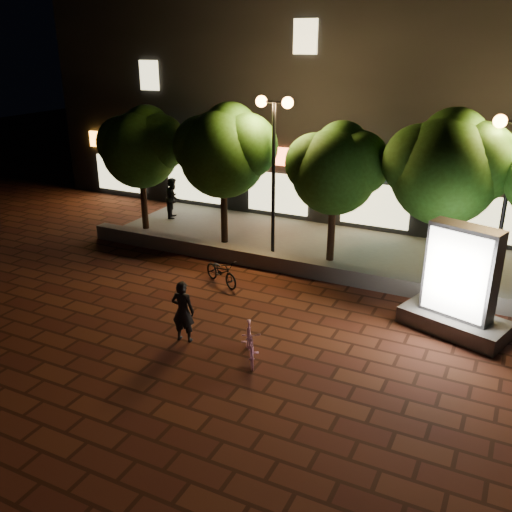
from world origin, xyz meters
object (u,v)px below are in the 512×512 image
Objects in this scene: rider at (183,311)px; street_lamp_right at (512,160)px; scooter_parked at (221,272)px; street_lamp_left at (274,136)px; tree_far_left at (142,145)px; tree_mid at (337,166)px; ad_kiosk at (459,290)px; tree_left at (225,148)px; tree_right at (448,165)px; pedestrian at (173,198)px; scooter_pink at (250,343)px.

street_lamp_right is at bearing -144.54° from rider.
street_lamp_left is at bearing 19.15° from scooter_parked.
tree_far_left is 1.03× the size of tree_mid.
ad_kiosk is 6.74m from scooter_parked.
street_lamp_right is 3.28× the size of scooter_parked.
street_lamp_right is at bearing -42.33° from scooter_parked.
tree_left is 0.97× the size of tree_right.
tree_mid is at bearing 144.27° from ad_kiosk.
pedestrian is (-10.67, 1.60, -2.66)m from tree_right.
tree_right reaches higher than scooter_parked.
scooter_pink is (7.80, -6.63, -2.85)m from tree_far_left.
tree_left is 4.51m from pedestrian.
tree_mid is at bearing -0.00° from tree_far_left.
tree_right reaches higher than tree_left.
tree_right is 3.08× the size of pedestrian.
street_lamp_left is (-5.36, -0.26, 0.46)m from tree_right.
tree_far_left is 2.81× the size of pedestrian.
ad_kiosk is 6.80m from rider.
pedestrian is at bearing 85.14° from tree_far_left.
pedestrian is (-5.31, 1.86, -3.12)m from street_lamp_left.
street_lamp_right is 3.03× the size of pedestrian.
street_lamp_right is (4.95, -0.26, 0.68)m from tree_mid.
tree_left is 0.94× the size of street_lamp_left.
tree_left is at bearing 91.11° from scooter_pink.
tree_far_left is 6.69m from scooter_parked.
pedestrian reaches higher than scooter_parked.
tree_far_left reaches higher than pedestrian.
scooter_parked is (-5.70, -3.21, -3.17)m from tree_right.
tree_mid is 0.89× the size of tree_right.
scooter_pink is at bearing -114.41° from tree_right.
tree_far_left is at bearing -180.00° from tree_left.
tree_left is at bearing -138.63° from pedestrian.
ad_kiosk is (0.99, -3.09, -2.44)m from tree_right.
scooter_pink is at bearing -87.43° from tree_mid.
pedestrian is (-7.36, 1.60, -2.31)m from tree_mid.
street_lamp_left is 1.04× the size of street_lamp_right.
ad_kiosk is (-0.65, -2.83, -2.77)m from street_lamp_right.
tree_far_left is 10.81m from tree_right.
street_lamp_right is at bearing -121.83° from pedestrian.
ad_kiosk is at bearing -24.02° from street_lamp_left.
street_lamp_right reaches higher than tree_mid.
rider is at bearing 145.78° from scooter_pink.
tree_mid is (7.50, -0.00, -0.08)m from tree_far_left.
tree_right is at bearing 170.90° from street_lamp_right.
ad_kiosk reaches higher than rider.
tree_right is 1.70m from street_lamp_right.
tree_right is 1.78× the size of ad_kiosk.
scooter_pink is 11.25m from pedestrian.
rider is at bearing -167.74° from pedestrian.
ad_kiosk is at bearing -63.19° from scooter_parked.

